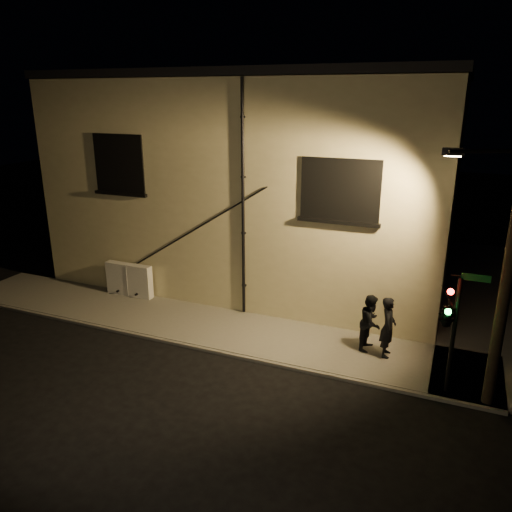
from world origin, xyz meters
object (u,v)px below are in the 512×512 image
at_px(streetlamp_pole, 504,271).
at_px(pedestrian_b, 371,322).
at_px(utility_cabinet, 129,280).
at_px(traffic_signal, 448,314).
at_px(pedestrian_a, 388,327).

bearing_deg(streetlamp_pole, pedestrian_b, 153.36).
bearing_deg(utility_cabinet, traffic_signal, -11.70).
distance_m(utility_cabinet, pedestrian_b, 9.84).
xyz_separation_m(utility_cabinet, pedestrian_a, (10.38, -1.01, 0.30)).
bearing_deg(streetlamp_pole, traffic_signal, -177.90).
bearing_deg(utility_cabinet, pedestrian_a, -5.54).
relative_size(pedestrian_a, pedestrian_b, 1.06).
relative_size(pedestrian_b, traffic_signal, 0.53).
xyz_separation_m(pedestrian_a, streetlamp_pole, (2.78, -1.44, 2.68)).
xyz_separation_m(pedestrian_b, traffic_signal, (2.21, -1.72, 1.42)).
bearing_deg(traffic_signal, pedestrian_a, 137.95).
distance_m(utility_cabinet, traffic_signal, 12.39).
xyz_separation_m(pedestrian_b, streetlamp_pole, (3.35, -1.68, 2.74)).
relative_size(pedestrian_b, streetlamp_pole, 0.26).
distance_m(utility_cabinet, streetlamp_pole, 13.71).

